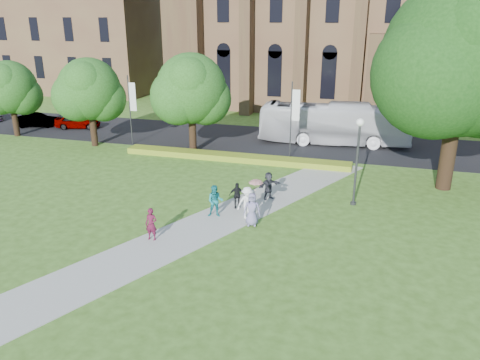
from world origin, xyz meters
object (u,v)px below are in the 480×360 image
(car_1, at_px, (37,120))
(pedestrian_0, at_px, (151,224))
(car_0, at_px, (78,121))
(streetlamp, at_px, (358,152))
(large_tree, at_px, (463,57))
(tour_coach, at_px, (334,124))

(car_1, bearing_deg, pedestrian_0, -150.06)
(car_1, relative_size, pedestrian_0, 2.51)
(car_0, height_order, car_1, car_0)
(streetlamp, xyz_separation_m, pedestrian_0, (-9.48, -7.70, -2.42))
(large_tree, bearing_deg, car_0, 166.11)
(streetlamp, distance_m, car_1, 34.45)
(streetlamp, height_order, pedestrian_0, streetlamp)
(car_0, bearing_deg, streetlamp, -130.27)
(large_tree, xyz_separation_m, tour_coach, (-8.13, 9.35, -6.55))
(car_0, distance_m, car_1, 4.41)
(large_tree, height_order, tour_coach, large_tree)
(car_0, bearing_deg, large_tree, -119.53)
(large_tree, distance_m, car_1, 39.16)
(car_1, bearing_deg, large_tree, -120.34)
(tour_coach, xyz_separation_m, car_1, (-29.51, -1.71, -1.10))
(streetlamp, relative_size, tour_coach, 0.41)
(car_0, bearing_deg, pedestrian_0, -153.80)
(tour_coach, relative_size, pedestrian_0, 7.70)
(streetlamp, bearing_deg, tour_coach, 100.75)
(car_0, relative_size, car_1, 1.03)
(pedestrian_0, bearing_deg, streetlamp, 36.44)
(tour_coach, height_order, car_0, tour_coach)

